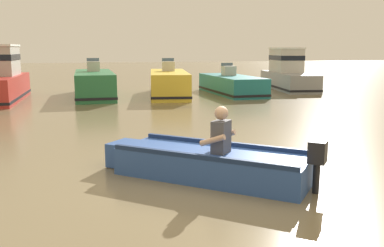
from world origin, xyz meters
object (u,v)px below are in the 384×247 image
object	(u,v)px
moored_boat_green	(94,85)
moored_boat_yellow	(169,84)
moored_boat_grey	(287,74)
rowboat_with_person	(208,163)
moored_boat_teal	(231,85)

from	to	relation	value
moored_boat_green	moored_boat_yellow	xyz separation A→B (m)	(3.24, -0.48, -0.01)
moored_boat_green	moored_boat_grey	distance (m)	10.01
moored_boat_yellow	moored_boat_grey	bearing A→B (deg)	12.73
rowboat_with_person	moored_boat_teal	world-z (taller)	moored_boat_teal
rowboat_with_person	moored_boat_grey	xyz separation A→B (m)	(8.84, 13.69, 0.54)
rowboat_with_person	moored_boat_yellow	world-z (taller)	moored_boat_yellow
moored_boat_yellow	moored_boat_grey	world-z (taller)	moored_boat_grey
moored_boat_green	moored_boat_grey	bearing A→B (deg)	5.97
moored_boat_green	moored_boat_yellow	distance (m)	3.27
moored_boat_teal	moored_boat_yellow	bearing A→B (deg)	179.02
moored_boat_yellow	rowboat_with_person	bearing A→B (deg)	-99.88
rowboat_with_person	moored_boat_grey	distance (m)	16.31
rowboat_with_person	moored_boat_teal	bearing A→B (deg)	67.22
moored_boat_yellow	moored_boat_teal	xyz separation A→B (m)	(2.97, -0.05, -0.12)
moored_boat_teal	moored_boat_green	bearing A→B (deg)	175.14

